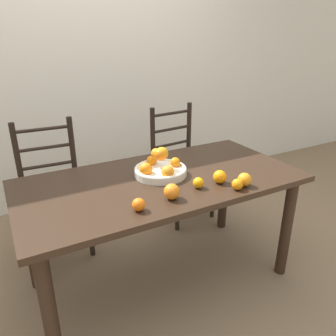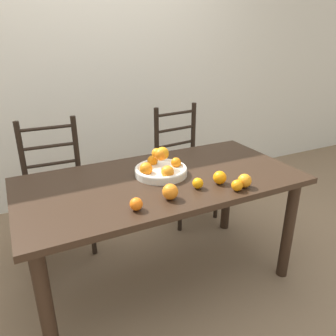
% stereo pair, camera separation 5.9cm
% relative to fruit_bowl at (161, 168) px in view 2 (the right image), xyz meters
% --- Properties ---
extents(ground_plane, '(12.00, 12.00, 0.00)m').
position_rel_fruit_bowl_xyz_m(ground_plane, '(-0.02, -0.05, -0.77)').
color(ground_plane, '#7F664C').
extents(wall_back, '(8.00, 0.06, 2.60)m').
position_rel_fruit_bowl_xyz_m(wall_back, '(-0.02, 1.39, 0.53)').
color(wall_back, silver).
rests_on(wall_back, ground_plane).
extents(dining_table, '(1.63, 0.81, 0.73)m').
position_rel_fruit_bowl_xyz_m(dining_table, '(-0.02, -0.05, -0.14)').
color(dining_table, black).
rests_on(dining_table, ground_plane).
extents(fruit_bowl, '(0.31, 0.31, 0.17)m').
position_rel_fruit_bowl_xyz_m(fruit_bowl, '(0.00, 0.00, 0.00)').
color(fruit_bowl, silver).
rests_on(fruit_bowl, dining_table).
extents(orange_loose_0, '(0.06, 0.06, 0.06)m').
position_rel_fruit_bowl_xyz_m(orange_loose_0, '(0.10, -0.26, -0.01)').
color(orange_loose_0, orange).
rests_on(orange_loose_0, dining_table).
extents(orange_loose_1, '(0.06, 0.06, 0.06)m').
position_rel_fruit_bowl_xyz_m(orange_loose_1, '(0.27, -0.37, -0.01)').
color(orange_loose_1, orange).
rests_on(orange_loose_1, dining_table).
extents(orange_loose_2, '(0.08, 0.08, 0.08)m').
position_rel_fruit_bowl_xyz_m(orange_loose_2, '(-0.09, -0.30, -0.00)').
color(orange_loose_2, orange).
rests_on(orange_loose_2, dining_table).
extents(orange_loose_3, '(0.08, 0.08, 0.08)m').
position_rel_fruit_bowl_xyz_m(orange_loose_3, '(0.24, -0.26, -0.01)').
color(orange_loose_3, orange).
rests_on(orange_loose_3, dining_table).
extents(orange_loose_4, '(0.06, 0.06, 0.06)m').
position_rel_fruit_bowl_xyz_m(orange_loose_4, '(-0.28, -0.33, -0.01)').
color(orange_loose_4, orange).
rests_on(orange_loose_4, dining_table).
extents(orange_loose_5, '(0.08, 0.08, 0.08)m').
position_rel_fruit_bowl_xyz_m(orange_loose_5, '(0.34, -0.36, -0.01)').
color(orange_loose_5, orange).
rests_on(orange_loose_5, dining_table).
extents(chair_left, '(0.44, 0.42, 0.95)m').
position_rel_fruit_bowl_xyz_m(chair_left, '(-0.53, 0.65, -0.30)').
color(chair_left, black).
rests_on(chair_left, ground_plane).
extents(chair_right, '(0.46, 0.44, 0.95)m').
position_rel_fruit_bowl_xyz_m(chair_right, '(0.53, 0.65, -0.30)').
color(chair_right, black).
rests_on(chair_right, ground_plane).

